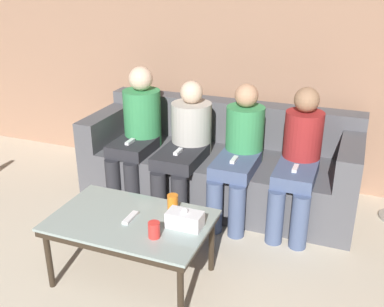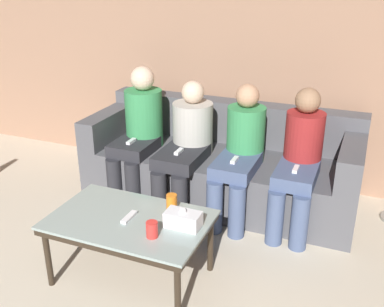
{
  "view_description": "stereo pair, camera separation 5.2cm",
  "coord_description": "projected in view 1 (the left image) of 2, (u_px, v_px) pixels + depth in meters",
  "views": [
    {
      "loc": [
        1.09,
        -0.31,
        1.94
      ],
      "look_at": [
        0.0,
        2.49,
        0.68
      ],
      "focal_mm": 42.0,
      "sensor_mm": 36.0,
      "label": 1
    },
    {
      "loc": [
        1.14,
        -0.29,
        1.94
      ],
      "look_at": [
        0.0,
        2.49,
        0.68
      ],
      "focal_mm": 42.0,
      "sensor_mm": 36.0,
      "label": 2
    }
  ],
  "objects": [
    {
      "name": "coffee_table",
      "position": [
        131.0,
        225.0,
        2.87
      ],
      "size": [
        1.01,
        0.64,
        0.45
      ],
      "color": "#8C9E99",
      "rests_on": "ground_plane"
    },
    {
      "name": "cup_near_left",
      "position": [
        173.0,
        202.0,
        2.95
      ],
      "size": [
        0.07,
        0.07,
        0.1
      ],
      "color": "orange",
      "rests_on": "coffee_table"
    },
    {
      "name": "cup_near_right",
      "position": [
        154.0,
        230.0,
        2.65
      ],
      "size": [
        0.07,
        0.07,
        0.1
      ],
      "color": "red",
      "rests_on": "coffee_table"
    },
    {
      "name": "game_remote",
      "position": [
        130.0,
        218.0,
        2.85
      ],
      "size": [
        0.04,
        0.15,
        0.02
      ],
      "color": "white",
      "rests_on": "coffee_table"
    },
    {
      "name": "seated_person_left_end",
      "position": [
        138.0,
        129.0,
        3.95
      ],
      "size": [
        0.33,
        0.64,
        1.15
      ],
      "color": "#28282D",
      "rests_on": "ground_plane"
    },
    {
      "name": "seated_person_mid_right",
      "position": [
        240.0,
        149.0,
        3.61
      ],
      "size": [
        0.31,
        0.71,
        1.08
      ],
      "color": "#47567A",
      "rests_on": "ground_plane"
    },
    {
      "name": "seated_person_mid_left",
      "position": [
        186.0,
        142.0,
        3.78
      ],
      "size": [
        0.34,
        0.74,
        1.06
      ],
      "color": "#28282D",
      "rests_on": "ground_plane"
    },
    {
      "name": "tissue_box",
      "position": [
        185.0,
        219.0,
        2.75
      ],
      "size": [
        0.22,
        0.12,
        0.13
      ],
      "color": "white",
      "rests_on": "coffee_table"
    },
    {
      "name": "wall_back",
      "position": [
        241.0,
        42.0,
        4.06
      ],
      "size": [
        12.0,
        0.06,
        2.6
      ],
      "color": "#9E755B",
      "rests_on": "ground_plane"
    },
    {
      "name": "couch",
      "position": [
        220.0,
        164.0,
        4.0
      ],
      "size": [
        2.34,
        0.88,
        0.81
      ],
      "color": "#515156",
      "rests_on": "ground_plane"
    },
    {
      "name": "seated_person_right_end",
      "position": [
        299.0,
        157.0,
        3.46
      ],
      "size": [
        0.31,
        0.68,
        1.1
      ],
      "color": "#47567A",
      "rests_on": "ground_plane"
    }
  ]
}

